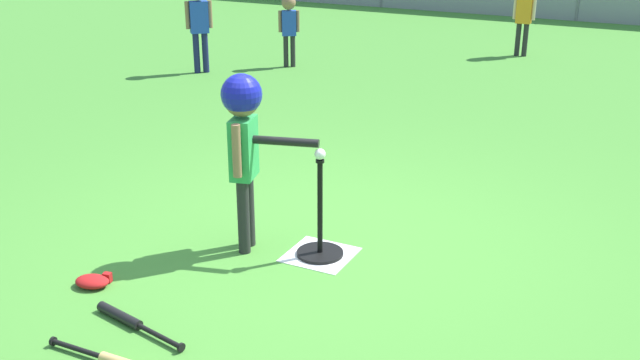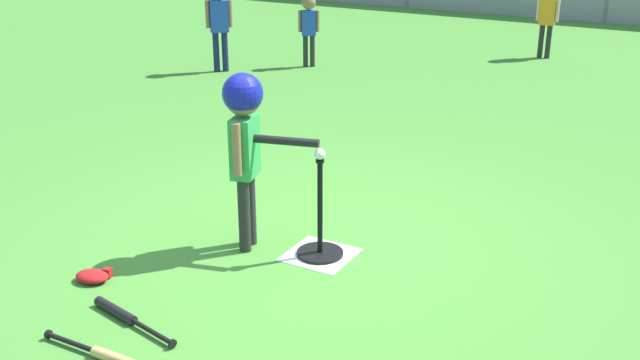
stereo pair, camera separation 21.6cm
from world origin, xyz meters
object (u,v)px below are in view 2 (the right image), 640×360
at_px(baseball_on_tee, 320,154).
at_px(glove_by_plate, 93,276).
at_px(batter_child, 245,126).
at_px(fielder_near_left, 219,14).
at_px(fielder_near_right, 309,21).
at_px(spare_bat_wood, 108,356).
at_px(batting_tee, 320,240).
at_px(spare_bat_black, 123,315).
at_px(fielder_deep_center, 548,10).

bearing_deg(baseball_on_tee, glove_by_plate, -136.33).
height_order(batter_child, fielder_near_left, batter_child).
height_order(fielder_near_right, spare_bat_wood, fielder_near_right).
xyz_separation_m(baseball_on_tee, spare_bat_wood, (-0.37, -1.63, -0.70)).
xyz_separation_m(spare_bat_wood, glove_by_plate, (-0.71, 0.60, 0.01)).
height_order(batting_tee, spare_bat_black, batting_tee).
distance_m(fielder_near_left, spare_bat_wood, 6.87).
xyz_separation_m(batter_child, fielder_near_right, (-2.53, 5.19, -0.25)).
distance_m(fielder_deep_center, spare_bat_black, 8.58).
distance_m(batting_tee, glove_by_plate, 1.50).
xyz_separation_m(baseball_on_tee, fielder_deep_center, (-0.28, 7.26, -0.03)).
distance_m(batter_child, fielder_near_right, 5.78).
height_order(batter_child, fielder_near_right, batter_child).
relative_size(spare_bat_wood, spare_bat_black, 0.98).
bearing_deg(spare_bat_wood, glove_by_plate, 139.73).
relative_size(fielder_deep_center, fielder_near_left, 0.90).
bearing_deg(fielder_deep_center, glove_by_plate, -95.49).
bearing_deg(spare_bat_black, spare_bat_wood, -57.82).
relative_size(batter_child, fielder_near_right, 1.25).
relative_size(batter_child, spare_bat_wood, 1.79).
xyz_separation_m(batting_tee, baseball_on_tee, (0.00, 0.00, 0.62)).
height_order(baseball_on_tee, spare_bat_wood, baseball_on_tee).
bearing_deg(fielder_near_left, fielder_near_right, 43.48).
distance_m(baseball_on_tee, spare_bat_wood, 1.82).
xyz_separation_m(fielder_near_right, fielder_near_left, (-0.90, -0.85, 0.14)).
bearing_deg(fielder_near_right, batter_child, -64.01).
relative_size(batter_child, fielder_near_left, 1.02).
bearing_deg(fielder_near_left, batting_tee, -46.98).
bearing_deg(fielder_near_left, spare_bat_wood, -58.69).
distance_m(fielder_near_left, glove_by_plate, 6.00).
distance_m(batting_tee, spare_bat_black, 1.42).
bearing_deg(spare_bat_black, fielder_near_right, 110.99).
bearing_deg(fielder_near_right, spare_bat_black, -69.01).
bearing_deg(fielder_deep_center, spare_bat_wood, -90.56).
bearing_deg(spare_bat_black, batting_tee, 65.32).
bearing_deg(baseball_on_tee, batter_child, -164.87).
bearing_deg(spare_bat_wood, batter_child, 94.66).
xyz_separation_m(baseball_on_tee, fielder_near_right, (-3.02, 5.05, -0.09)).
relative_size(fielder_near_left, spare_bat_black, 1.72).
relative_size(fielder_near_right, glove_by_plate, 3.97).
bearing_deg(baseball_on_tee, fielder_near_right, 120.88).
distance_m(fielder_near_right, fielder_near_left, 1.25).
height_order(baseball_on_tee, batter_child, batter_child).
distance_m(baseball_on_tee, fielder_near_left, 5.75).
distance_m(batting_tee, fielder_deep_center, 7.29).
height_order(fielder_deep_center, fielder_near_left, fielder_near_left).
xyz_separation_m(batting_tee, spare_bat_wood, (-0.37, -1.63, -0.08)).
relative_size(fielder_near_right, spare_bat_black, 1.40).
bearing_deg(glove_by_plate, fielder_near_left, 118.48).
distance_m(fielder_near_right, spare_bat_wood, 7.22).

